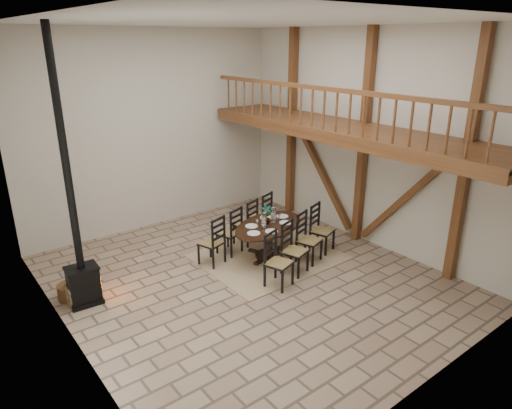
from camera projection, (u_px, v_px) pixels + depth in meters
ground at (248, 279)px, 9.49m from camera, size 8.00×8.00×0.00m
room_shell at (295, 129)px, 9.15m from camera, size 7.02×8.02×5.01m
rug at (268, 257)px, 10.46m from camera, size 3.00×2.50×0.02m
dining_table at (268, 241)px, 10.32m from camera, size 2.98×2.83×1.26m
wood_stove at (78, 248)px, 8.26m from camera, size 0.61×0.49×5.00m
log_basket at (70, 291)px, 8.75m from camera, size 0.46×0.46×0.38m
log_stack at (76, 296)px, 8.50m from camera, size 0.28×0.29×0.39m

